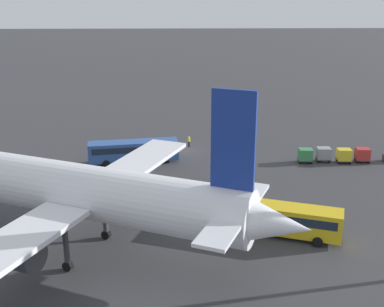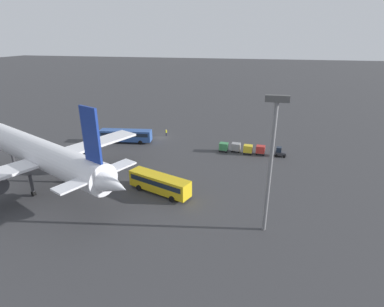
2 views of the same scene
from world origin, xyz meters
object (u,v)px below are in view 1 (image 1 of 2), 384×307
worker_person (189,141)px  cargo_cart_grey (323,154)px  airplane (72,190)px  shuttle_bus_far (283,218)px  shuttle_bus_near (133,150)px  cargo_cart_red (362,154)px  cargo_cart_yellow (344,155)px  cargo_cart_green (305,155)px

worker_person → cargo_cart_grey: (-19.23, 7.88, 0.32)m
airplane → shuttle_bus_far: (-19.95, -2.45, -4.26)m
shuttle_bus_near → cargo_cart_grey: size_ratio=6.15×
cargo_cart_red → worker_person: bearing=-18.7°
shuttle_bus_near → cargo_cart_yellow: size_ratio=6.15×
airplane → cargo_cart_yellow: 41.56m
shuttle_bus_far → worker_person: (8.44, -30.23, -1.04)m
worker_person → cargo_cart_grey: 20.79m
worker_person → shuttle_bus_far: bearing=105.6°
cargo_cart_grey → worker_person: bearing=-22.3°
cargo_cart_yellow → cargo_cart_green: (5.53, -0.27, 0.00)m
cargo_cart_green → airplane: bearing=41.0°
shuttle_bus_near → cargo_cart_green: shuttle_bus_near is taller
shuttle_bus_far → cargo_cart_red: 27.29m
shuttle_bus_near → cargo_cart_grey: shuttle_bus_near is taller
shuttle_bus_far → cargo_cart_grey: (-10.79, -22.35, -0.72)m
shuttle_bus_far → worker_person: size_ratio=6.66×
airplane → shuttle_bus_far: airplane is taller
cargo_cart_yellow → cargo_cart_green: size_ratio=1.00×
shuttle_bus_near → shuttle_bus_far: (-16.64, 22.91, 0.01)m
shuttle_bus_far → cargo_cart_green: bearing=-90.3°
shuttle_bus_near → shuttle_bus_far: shuttle_bus_far is taller
cargo_cart_red → cargo_cart_grey: 5.55m
cargo_cart_red → cargo_cart_yellow: size_ratio=1.00×
cargo_cart_red → shuttle_bus_near: bearing=-1.8°
airplane → shuttle_bus_near: 25.93m
shuttle_bus_far → cargo_cart_green: size_ratio=5.48×
airplane → cargo_cart_red: size_ratio=19.35×
airplane → shuttle_bus_near: airplane is taller
shuttle_bus_near → worker_person: (-8.20, -7.33, -1.03)m
worker_person → cargo_cart_green: cargo_cart_green is taller
worker_person → cargo_cart_green: size_ratio=0.82×
airplane → shuttle_bus_near: (-3.31, -25.36, -4.27)m
airplane → cargo_cart_yellow: size_ratio=19.35×
worker_person → cargo_cart_grey: bearing=157.7°
airplane → cargo_cart_red: (-36.27, -24.31, -4.98)m
shuttle_bus_far → cargo_cart_yellow: size_ratio=5.48×
worker_person → cargo_cart_red: 26.14m
airplane → cargo_cart_green: 37.42m
shuttle_bus_near → worker_person: 11.04m
cargo_cart_grey → cargo_cart_green: (2.76, 0.45, 0.00)m
shuttle_bus_far → cargo_cart_yellow: 25.53m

